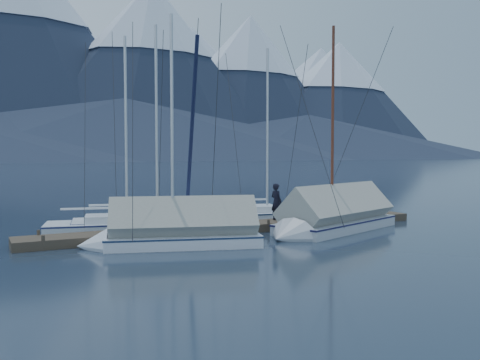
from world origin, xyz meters
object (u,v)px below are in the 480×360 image
sailboat_open_left (138,227)px  person (276,202)px  sailboat_open_mid (169,224)px  sailboat_covered_far (169,234)px  sailboat_covered_near (330,220)px  sailboat_open_right (276,217)px

sailboat_open_left → person: 6.17m
sailboat_open_mid → sailboat_covered_far: size_ratio=1.08×
sailboat_covered_near → person: 2.58m
sailboat_open_mid → sailboat_open_right: 5.76m
sailboat_covered_near → person: sailboat_covered_near is taller
sailboat_covered_near → person: size_ratio=5.85×
sailboat_open_right → person: 2.84m
sailboat_open_right → sailboat_covered_far: sailboat_open_right is taller
sailboat_open_right → sailboat_covered_near: bearing=-90.2°
sailboat_open_right → sailboat_covered_near: (-0.01, -4.32, 0.32)m
sailboat_open_left → sailboat_covered_near: 8.20m
sailboat_open_left → sailboat_open_right: bearing=3.1°
sailboat_open_left → sailboat_covered_far: bearing=-91.1°
sailboat_open_mid → person: bearing=-25.1°
sailboat_open_left → person: bearing=-17.9°
sailboat_open_mid → sailboat_covered_near: 7.07m
sailboat_open_left → sailboat_covered_near: sailboat_covered_near is taller
person → sailboat_covered_far: bearing=97.6°
sailboat_open_left → sailboat_covered_near: size_ratio=0.94×
sailboat_open_mid → person: size_ratio=5.94×
sailboat_open_left → sailboat_covered_near: bearing=-28.7°
sailboat_open_left → sailboat_open_mid: size_ratio=0.93×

